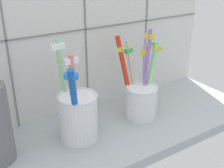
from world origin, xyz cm
name	(u,v)px	position (x,y,z in cm)	size (l,w,h in cm)	color
counter_slab	(114,132)	(0.00, 0.00, 1.00)	(64.00, 22.00, 2.00)	#9EA3A8
tile_wall_back	(83,16)	(0.00, 12.00, 22.50)	(64.00, 2.20, 45.00)	silver
toothbrush_cup_left	(78,114)	(-7.48, 0.81, 7.07)	(7.40, 9.54, 18.42)	white
toothbrush_cup_right	(141,95)	(7.71, 1.24, 6.75)	(10.54, 8.83, 18.57)	white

